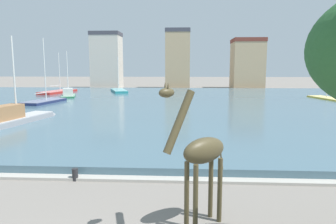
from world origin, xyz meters
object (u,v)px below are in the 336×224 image
object	(u,v)px
sailboat_red	(61,93)
mooring_bollard	(75,175)
giraffe_statue	(201,154)
sailboat_yellow	(326,99)
sailboat_grey	(17,120)
sailboat_green	(68,96)
sailboat_navy	(47,103)
sailboat_teal	(118,92)

from	to	relation	value
sailboat_red	mooring_bollard	world-z (taller)	sailboat_red
giraffe_statue	sailboat_yellow	xyz separation A→B (m)	(18.25, 33.90, -1.79)
sailboat_grey	sailboat_yellow	xyz separation A→B (m)	(31.25, 20.25, -0.27)
sailboat_red	sailboat_yellow	bearing A→B (deg)	-11.50
sailboat_yellow	sailboat_green	bearing A→B (deg)	178.53
sailboat_yellow	mooring_bollard	xyz separation A→B (m)	(-23.12, -30.58, -0.09)
sailboat_grey	sailboat_yellow	bearing A→B (deg)	32.95
giraffe_statue	sailboat_navy	size ratio (longest dim) A/B	0.53
sailboat_teal	sailboat_yellow	size ratio (longest dim) A/B	1.03
sailboat_green	mooring_bollard	world-z (taller)	sailboat_green
sailboat_grey	sailboat_green	world-z (taller)	sailboat_grey
sailboat_red	sailboat_yellow	distance (m)	40.18
sailboat_yellow	mooring_bollard	bearing A→B (deg)	-127.09
sailboat_navy	mooring_bollard	world-z (taller)	sailboat_navy
sailboat_navy	sailboat_green	bearing A→B (deg)	92.25
sailboat_red	sailboat_yellow	size ratio (longest dim) A/B	1.19
giraffe_statue	sailboat_green	xyz separation A→B (m)	(-17.16, 34.81, -1.59)
sailboat_grey	mooring_bollard	world-z (taller)	sailboat_grey
giraffe_statue	sailboat_grey	size ratio (longest dim) A/B	0.45
sailboat_green	sailboat_yellow	xyz separation A→B (m)	(35.41, -0.91, -0.20)
sailboat_grey	sailboat_red	bearing A→B (deg)	106.04
giraffe_statue	sailboat_teal	world-z (taller)	sailboat_teal
sailboat_red	mooring_bollard	distance (m)	41.88
giraffe_statue	sailboat_grey	xyz separation A→B (m)	(-13.00, 13.64, -1.51)
sailboat_navy	sailboat_yellow	bearing A→B (deg)	10.64
sailboat_navy	sailboat_green	world-z (taller)	sailboat_navy
sailboat_navy	mooring_bollard	size ratio (longest dim) A/B	15.81
sailboat_navy	sailboat_grey	size ratio (longest dim) A/B	0.84
sailboat_green	sailboat_grey	bearing A→B (deg)	-78.88
sailboat_yellow	giraffe_statue	bearing A→B (deg)	-118.30
sailboat_yellow	sailboat_navy	bearing A→B (deg)	-169.36
sailboat_teal	sailboat_grey	xyz separation A→B (m)	(-0.99, -30.66, 0.19)
sailboat_navy	sailboat_yellow	xyz separation A→B (m)	(35.12, 6.60, -0.07)
giraffe_statue	sailboat_yellow	bearing A→B (deg)	61.70
sailboat_navy	sailboat_grey	xyz separation A→B (m)	(3.87, -13.66, 0.21)
giraffe_statue	sailboat_red	xyz separation A→B (m)	(-21.12, 41.91, -1.71)
giraffe_statue	sailboat_navy	world-z (taller)	sailboat_navy
giraffe_statue	sailboat_yellow	size ratio (longest dim) A/B	0.50
sailboat_teal	sailboat_grey	world-z (taller)	sailboat_grey
sailboat_red	sailboat_navy	bearing A→B (deg)	-73.75
giraffe_statue	sailboat_red	size ratio (longest dim) A/B	0.42
sailboat_green	sailboat_yellow	world-z (taller)	sailboat_yellow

